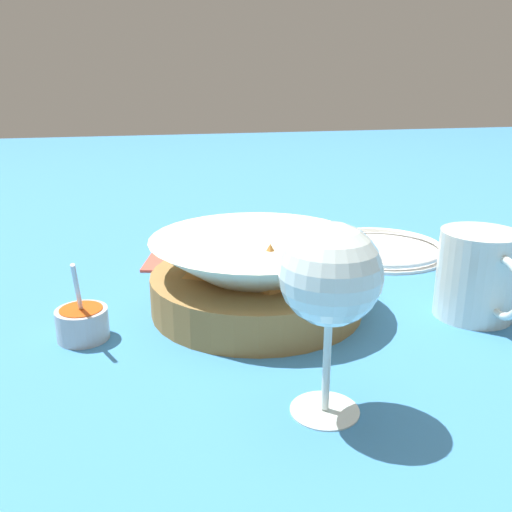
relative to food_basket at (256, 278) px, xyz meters
name	(u,v)px	position (x,y,z in m)	size (l,w,h in m)	color
ground_plane	(287,306)	(0.00, 0.04, -0.04)	(4.00, 4.00, 0.00)	teal
food_basket	(256,278)	(0.00, 0.00, 0.00)	(0.26, 0.26, 0.10)	olive
sauce_cup	(82,322)	(0.04, -0.20, -0.02)	(0.06, 0.06, 0.10)	#B7B7BC
wine_glass	(330,279)	(0.23, 0.01, 0.08)	(0.09, 0.09, 0.17)	silver
beer_mug	(477,278)	(0.08, 0.25, 0.01)	(0.13, 0.09, 0.11)	silver
side_plate	(379,248)	(-0.18, 0.24, -0.03)	(0.22, 0.22, 0.01)	white
napkin	(174,256)	(-0.21, -0.09, -0.04)	(0.15, 0.11, 0.01)	#DB4C3D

